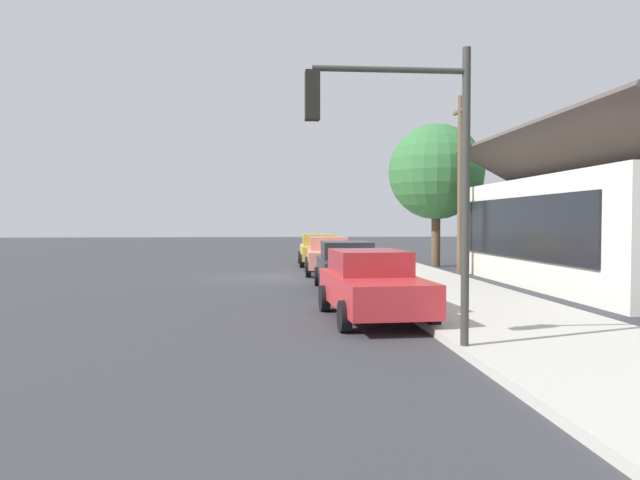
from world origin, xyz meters
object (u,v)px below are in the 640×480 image
object	(u,v)px
car_charcoal	(347,265)
car_cherry	(372,284)
traffic_light_main	(404,149)
car_coral	(329,255)
shade_tree	(436,172)
fire_hydrant_red	(375,269)
utility_pole_wooden	(460,182)
car_mustard	(318,249)

from	to	relation	value
car_charcoal	car_cherry	distance (m)	5.84
car_cherry	traffic_light_main	size ratio (longest dim) A/B	0.89
car_coral	shade_tree	size ratio (longest dim) A/B	0.62
fire_hydrant_red	car_coral	bearing A→B (deg)	-156.96
car_coral	traffic_light_main	size ratio (longest dim) A/B	0.85
car_charcoal	utility_pole_wooden	xyz separation A→B (m)	(-4.75, 5.37, 3.11)
car_charcoal	fire_hydrant_red	world-z (taller)	car_charcoal
traffic_light_main	fire_hydrant_red	world-z (taller)	traffic_light_main
traffic_light_main	fire_hydrant_red	size ratio (longest dim) A/B	7.32
car_mustard	shade_tree	distance (m)	7.12
car_coral	car_cherry	size ratio (longest dim) A/B	0.95
traffic_light_main	utility_pole_wooden	bearing A→B (deg)	158.45
utility_pole_wooden	car_cherry	bearing A→B (deg)	-27.66
car_coral	traffic_light_main	xyz separation A→B (m)	(15.38, -0.22, 2.68)
shade_tree	utility_pole_wooden	xyz separation A→B (m)	(4.67, -0.30, -0.79)
car_coral	fire_hydrant_red	distance (m)	3.68
car_mustard	utility_pole_wooden	xyz separation A→B (m)	(6.16, 5.48, 3.11)
car_cherry	fire_hydrant_red	bearing A→B (deg)	166.11
car_mustard	car_cherry	distance (m)	16.75
car_charcoal	utility_pole_wooden	bearing A→B (deg)	132.85
car_coral	shade_tree	bearing A→B (deg)	125.05
car_cherry	shade_tree	xyz separation A→B (m)	(-15.26, 5.85, 3.90)
fire_hydrant_red	car_charcoal	bearing A→B (deg)	-29.51
car_cherry	traffic_light_main	xyz separation A→B (m)	(3.74, -0.11, 2.68)
car_mustard	fire_hydrant_red	size ratio (longest dim) A/B	6.44
car_charcoal	car_coral	bearing A→B (deg)	-178.04
traffic_light_main	utility_pole_wooden	world-z (taller)	utility_pole_wooden
car_cherry	shade_tree	distance (m)	16.80
shade_tree	fire_hydrant_red	bearing A→B (deg)	-31.56
car_charcoal	utility_pole_wooden	distance (m)	7.82
shade_tree	traffic_light_main	xyz separation A→B (m)	(19.00, -5.96, -1.22)
traffic_light_main	utility_pole_wooden	xyz separation A→B (m)	(-14.33, 5.66, 0.44)
car_mustard	shade_tree	size ratio (longest dim) A/B	0.64
car_coral	car_cherry	world-z (taller)	same
car_charcoal	fire_hydrant_red	size ratio (longest dim) A/B	6.30
car_mustard	utility_pole_wooden	size ratio (longest dim) A/B	0.61
car_coral	fire_hydrant_red	size ratio (longest dim) A/B	6.23
shade_tree	traffic_light_main	distance (m)	19.95
car_mustard	car_coral	world-z (taller)	same
car_cherry	fire_hydrant_red	size ratio (longest dim) A/B	6.55
shade_tree	car_coral	bearing A→B (deg)	-57.73
car_coral	car_mustard	bearing A→B (deg)	-176.77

